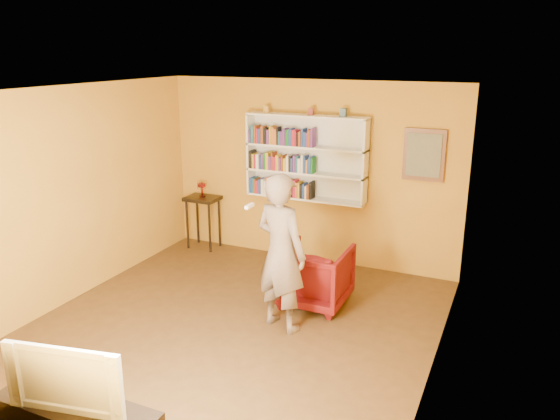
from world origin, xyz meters
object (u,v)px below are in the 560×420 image
object	(u,v)px
console_table	(203,206)
person	(281,253)
bookshelf	(307,157)
television	(71,374)
armchair	(315,275)
ruby_lustre	(202,187)

from	to	relation	value
console_table	person	xyz separation A→B (m)	(2.23, -1.90, 0.22)
bookshelf	person	world-z (taller)	bookshelf
console_table	television	size ratio (longest dim) A/B	0.89
console_table	armchair	distance (m)	2.67
armchair	television	world-z (taller)	television
console_table	armchair	bearing A→B (deg)	-26.57
ruby_lustre	person	distance (m)	2.93
ruby_lustre	armchair	size ratio (longest dim) A/B	0.28
television	armchair	bearing A→B (deg)	66.73
ruby_lustre	console_table	bearing A→B (deg)	-63.43
console_table	ruby_lustre	bearing A→B (deg)	116.57
person	television	xyz separation A→B (m)	(-0.58, -2.60, -0.15)
bookshelf	person	distance (m)	2.23
armchair	television	bearing A→B (deg)	77.85
bookshelf	armchair	size ratio (longest dim) A/B	2.14
console_table	television	bearing A→B (deg)	-69.86
bookshelf	console_table	world-z (taller)	bookshelf
bookshelf	ruby_lustre	bearing A→B (deg)	-174.70
console_table	person	size ratio (longest dim) A/B	0.46
ruby_lustre	armchair	bearing A→B (deg)	-26.57
bookshelf	television	world-z (taller)	bookshelf
armchair	television	distance (m)	3.41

